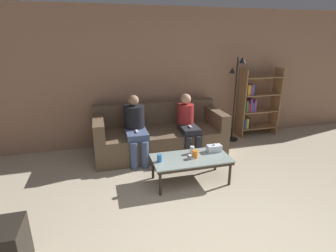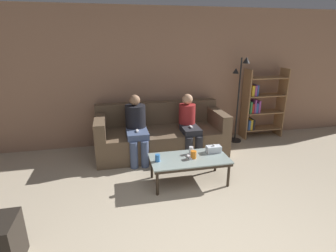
{
  "view_description": "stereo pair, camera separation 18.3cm",
  "coord_description": "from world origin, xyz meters",
  "px_view_note": "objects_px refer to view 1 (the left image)",
  "views": [
    {
      "loc": [
        -1.03,
        -1.57,
        2.05
      ],
      "look_at": [
        0.0,
        2.25,
        0.71
      ],
      "focal_mm": 28.0,
      "sensor_mm": 36.0,
      "label": 1
    },
    {
      "loc": [
        -0.85,
        -1.61,
        2.05
      ],
      "look_at": [
        0.0,
        2.25,
        0.71
      ],
      "focal_mm": 28.0,
      "sensor_mm": 36.0,
      "label": 2
    }
  ],
  "objects_px": {
    "cup_far_center": "(160,158)",
    "game_remote": "(191,157)",
    "cup_near_left": "(192,150)",
    "coffee_table": "(191,160)",
    "cup_near_right": "(195,154)",
    "couch": "(159,135)",
    "seated_person_left_end": "(135,126)",
    "bookshelf": "(255,104)",
    "standing_lamp": "(236,91)",
    "tissue_box": "(214,148)",
    "seated_person_mid_left": "(188,123)"
  },
  "relations": [
    {
      "from": "seated_person_left_end",
      "to": "cup_near_right",
      "type": "bearing_deg",
      "value": -54.37
    },
    {
      "from": "cup_far_center",
      "to": "standing_lamp",
      "type": "distance_m",
      "value": 2.43
    },
    {
      "from": "couch",
      "to": "game_remote",
      "type": "xyz_separation_m",
      "value": [
        0.19,
        -1.19,
        0.08
      ]
    },
    {
      "from": "cup_far_center",
      "to": "standing_lamp",
      "type": "relative_size",
      "value": 0.06
    },
    {
      "from": "cup_near_left",
      "to": "cup_near_right",
      "type": "relative_size",
      "value": 1.0
    },
    {
      "from": "cup_near_left",
      "to": "seated_person_mid_left",
      "type": "height_order",
      "value": "seated_person_mid_left"
    },
    {
      "from": "bookshelf",
      "to": "seated_person_mid_left",
      "type": "bearing_deg",
      "value": -161.51
    },
    {
      "from": "cup_near_right",
      "to": "cup_far_center",
      "type": "height_order",
      "value": "cup_near_right"
    },
    {
      "from": "seated_person_left_end",
      "to": "bookshelf",
      "type": "bearing_deg",
      "value": 11.75
    },
    {
      "from": "cup_far_center",
      "to": "standing_lamp",
      "type": "height_order",
      "value": "standing_lamp"
    },
    {
      "from": "tissue_box",
      "to": "bookshelf",
      "type": "relative_size",
      "value": 0.15
    },
    {
      "from": "bookshelf",
      "to": "standing_lamp",
      "type": "distance_m",
      "value": 0.67
    },
    {
      "from": "cup_near_left",
      "to": "coffee_table",
      "type": "bearing_deg",
      "value": -116.55
    },
    {
      "from": "coffee_table",
      "to": "seated_person_left_end",
      "type": "bearing_deg",
      "value": 124.09
    },
    {
      "from": "seated_person_mid_left",
      "to": "seated_person_left_end",
      "type": "bearing_deg",
      "value": 178.66
    },
    {
      "from": "cup_far_center",
      "to": "game_remote",
      "type": "bearing_deg",
      "value": 1.14
    },
    {
      "from": "cup_near_left",
      "to": "cup_far_center",
      "type": "bearing_deg",
      "value": -165.13
    },
    {
      "from": "cup_near_left",
      "to": "tissue_box",
      "type": "xyz_separation_m",
      "value": [
        0.35,
        -0.02,
        -0.01
      ]
    },
    {
      "from": "cup_near_left",
      "to": "seated_person_left_end",
      "type": "xyz_separation_m",
      "value": [
        -0.73,
        0.84,
        0.17
      ]
    },
    {
      "from": "cup_near_left",
      "to": "game_remote",
      "type": "height_order",
      "value": "cup_near_left"
    },
    {
      "from": "cup_near_left",
      "to": "bookshelf",
      "type": "relative_size",
      "value": 0.08
    },
    {
      "from": "cup_near_left",
      "to": "standing_lamp",
      "type": "distance_m",
      "value": 1.94
    },
    {
      "from": "bookshelf",
      "to": "seated_person_mid_left",
      "type": "height_order",
      "value": "bookshelf"
    },
    {
      "from": "tissue_box",
      "to": "game_remote",
      "type": "relative_size",
      "value": 1.47
    },
    {
      "from": "cup_far_center",
      "to": "tissue_box",
      "type": "distance_m",
      "value": 0.9
    },
    {
      "from": "cup_near_right",
      "to": "game_remote",
      "type": "distance_m",
      "value": 0.07
    },
    {
      "from": "seated_person_mid_left",
      "to": "tissue_box",
      "type": "bearing_deg",
      "value": -80.33
    },
    {
      "from": "cup_far_center",
      "to": "seated_person_left_end",
      "type": "distance_m",
      "value": 1.02
    },
    {
      "from": "tissue_box",
      "to": "standing_lamp",
      "type": "relative_size",
      "value": 0.13
    },
    {
      "from": "game_remote",
      "to": "couch",
      "type": "bearing_deg",
      "value": 99.16
    },
    {
      "from": "coffee_table",
      "to": "tissue_box",
      "type": "bearing_deg",
      "value": 15.41
    },
    {
      "from": "cup_far_center",
      "to": "seated_person_mid_left",
      "type": "xyz_separation_m",
      "value": [
        0.74,
        0.96,
        0.14
      ]
    },
    {
      "from": "game_remote",
      "to": "cup_near_left",
      "type": "bearing_deg",
      "value": 63.45
    },
    {
      "from": "game_remote",
      "to": "standing_lamp",
      "type": "xyz_separation_m",
      "value": [
        1.43,
        1.38,
        0.64
      ]
    },
    {
      "from": "coffee_table",
      "to": "cup_near_right",
      "type": "distance_m",
      "value": 0.11
    },
    {
      "from": "cup_near_left",
      "to": "cup_far_center",
      "type": "xyz_separation_m",
      "value": [
        -0.54,
        -0.14,
        -0.0
      ]
    },
    {
      "from": "coffee_table",
      "to": "bookshelf",
      "type": "distance_m",
      "value": 2.53
    },
    {
      "from": "game_remote",
      "to": "standing_lamp",
      "type": "relative_size",
      "value": 0.09
    },
    {
      "from": "seated_person_left_end",
      "to": "cup_near_left",
      "type": "bearing_deg",
      "value": -49.22
    },
    {
      "from": "cup_far_center",
      "to": "seated_person_left_end",
      "type": "xyz_separation_m",
      "value": [
        -0.19,
        0.98,
        0.17
      ]
    },
    {
      "from": "cup_far_center",
      "to": "tissue_box",
      "type": "height_order",
      "value": "tissue_box"
    },
    {
      "from": "couch",
      "to": "seated_person_left_end",
      "type": "relative_size",
      "value": 2.06
    },
    {
      "from": "standing_lamp",
      "to": "couch",
      "type": "bearing_deg",
      "value": -173.32
    },
    {
      "from": "standing_lamp",
      "to": "coffee_table",
      "type": "bearing_deg",
      "value": -135.97
    },
    {
      "from": "game_remote",
      "to": "seated_person_mid_left",
      "type": "distance_m",
      "value": 1.01
    },
    {
      "from": "cup_near_left",
      "to": "standing_lamp",
      "type": "bearing_deg",
      "value": 42.5
    },
    {
      "from": "cup_far_center",
      "to": "game_remote",
      "type": "relative_size",
      "value": 0.7
    },
    {
      "from": "cup_near_right",
      "to": "game_remote",
      "type": "relative_size",
      "value": 0.76
    },
    {
      "from": "cup_near_left",
      "to": "game_remote",
      "type": "distance_m",
      "value": 0.16
    },
    {
      "from": "coffee_table",
      "to": "seated_person_mid_left",
      "type": "height_order",
      "value": "seated_person_mid_left"
    }
  ]
}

